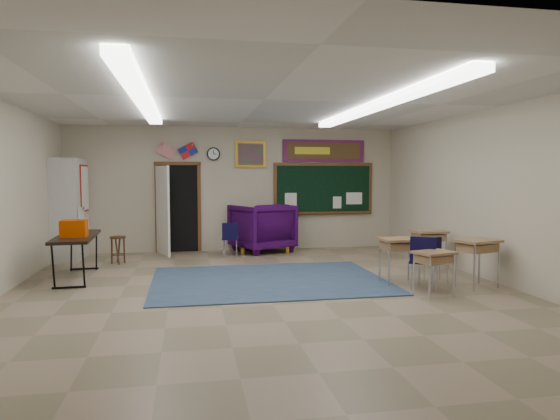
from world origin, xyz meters
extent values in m
plane|color=gray|center=(0.00, 0.00, 0.00)|extent=(9.00, 9.00, 0.00)
cube|color=#B3A791|center=(0.00, 4.50, 1.50)|extent=(8.00, 0.04, 3.00)
cube|color=#B3A791|center=(0.00, -4.50, 1.50)|extent=(8.00, 0.04, 3.00)
cube|color=#B3A791|center=(4.00, 0.00, 1.50)|extent=(0.04, 9.00, 3.00)
cube|color=white|center=(0.00, 0.00, 3.00)|extent=(8.00, 9.00, 0.04)
cube|color=#364968|center=(0.20, 0.80, 0.01)|extent=(4.00, 3.00, 0.02)
cube|color=black|center=(-1.40, 4.49, 1.05)|extent=(0.95, 0.04, 2.10)
cube|color=silver|center=(-1.75, 4.05, 1.03)|extent=(0.35, 0.86, 2.05)
cube|color=brown|center=(2.20, 4.47, 1.50)|extent=(2.55, 0.05, 1.30)
cube|color=black|center=(2.20, 4.46, 1.50)|extent=(2.40, 0.03, 1.15)
cube|color=brown|center=(2.20, 4.41, 0.90)|extent=(2.40, 0.12, 0.04)
cube|color=red|center=(2.20, 4.47, 2.45)|extent=(2.10, 0.04, 0.55)
cube|color=brown|center=(2.20, 4.46, 2.45)|extent=(1.90, 0.03, 0.40)
cube|color=#A0751F|center=(0.35, 4.47, 2.35)|extent=(0.75, 0.05, 0.65)
cube|color=#A51466|center=(0.35, 4.46, 2.35)|extent=(0.62, 0.03, 0.52)
cylinder|color=black|center=(-0.55, 4.47, 2.35)|extent=(0.32, 0.05, 0.32)
cylinder|color=white|center=(-0.55, 4.45, 2.35)|extent=(0.26, 0.02, 0.26)
cube|color=beige|center=(-3.72, 3.85, 1.10)|extent=(0.55, 1.25, 2.20)
imported|color=#28053A|center=(0.58, 4.15, 0.58)|extent=(1.65, 1.67, 1.16)
cube|color=#9C7248|center=(2.34, 0.16, 0.75)|extent=(0.66, 0.50, 0.04)
cube|color=brown|center=(2.34, 0.16, 0.65)|extent=(0.57, 0.42, 0.13)
cube|color=#9C7248|center=(3.44, 1.26, 0.75)|extent=(0.66, 0.51, 0.04)
cube|color=brown|center=(3.44, 1.26, 0.64)|extent=(0.57, 0.43, 0.13)
cube|color=#9C7248|center=(2.49, -0.75, 0.67)|extent=(0.67, 0.57, 0.04)
cube|color=brown|center=(2.49, -0.75, 0.57)|extent=(0.58, 0.49, 0.11)
cube|color=#9C7248|center=(3.47, -0.33, 0.77)|extent=(0.77, 0.66, 0.04)
cube|color=brown|center=(3.47, -0.33, 0.66)|extent=(0.66, 0.56, 0.13)
cube|color=black|center=(-3.13, 1.62, 0.75)|extent=(0.72, 1.91, 0.05)
cube|color=#C23D03|center=(-3.11, 1.36, 0.92)|extent=(0.42, 0.31, 0.29)
cylinder|color=#4A2916|center=(-2.61, 3.03, 0.55)|extent=(0.32, 0.32, 0.04)
torus|color=#4A2916|center=(-2.61, 3.03, 0.19)|extent=(0.27, 0.27, 0.02)
camera|label=1|loc=(-1.18, -7.68, 1.84)|focal=32.00mm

